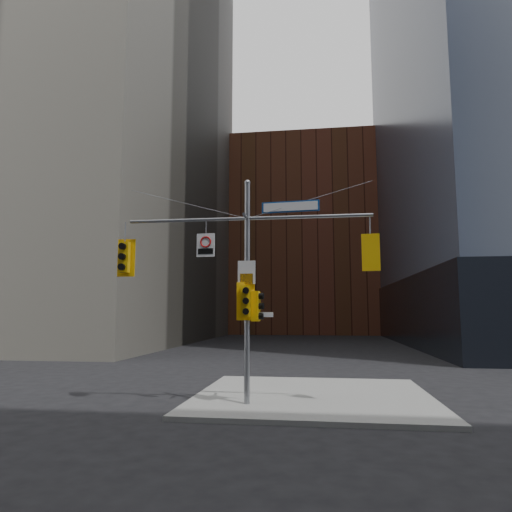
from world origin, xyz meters
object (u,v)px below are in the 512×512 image
(street_sign_blade, at_px, (290,207))
(traffic_light_pole_side, at_px, (257,306))
(regulatory_sign_arm, at_px, (206,244))
(traffic_light_pole_front, at_px, (246,301))
(traffic_light_west_arm, at_px, (124,257))
(traffic_light_east_arm, at_px, (371,253))
(signal_assembly, at_px, (247,267))

(street_sign_blade, bearing_deg, traffic_light_pole_side, -175.14)
(traffic_light_pole_side, distance_m, street_sign_blade, 3.37)
(street_sign_blade, distance_m, regulatory_sign_arm, 3.02)
(traffic_light_pole_front, xyz_separation_m, street_sign_blade, (1.41, 0.27, 3.03))
(traffic_light_west_arm, distance_m, traffic_light_pole_front, 4.44)
(traffic_light_west_arm, relative_size, traffic_light_pole_front, 1.07)
(traffic_light_east_arm, relative_size, traffic_light_pole_front, 0.96)
(signal_assembly, relative_size, traffic_light_west_arm, 6.26)
(traffic_light_pole_side, relative_size, traffic_light_pole_front, 0.79)
(regulatory_sign_arm, bearing_deg, traffic_light_pole_side, 5.60)
(signal_assembly, relative_size, street_sign_blade, 4.28)
(traffic_light_pole_front, distance_m, regulatory_sign_arm, 2.32)
(traffic_light_pole_front, bearing_deg, street_sign_blade, 0.70)
(traffic_light_pole_side, distance_m, traffic_light_pole_front, 0.45)
(traffic_light_pole_side, relative_size, regulatory_sign_arm, 1.23)
(traffic_light_west_arm, distance_m, street_sign_blade, 5.79)
(traffic_light_east_arm, bearing_deg, street_sign_blade, 5.47)
(signal_assembly, xyz_separation_m, traffic_light_west_arm, (-4.18, 0.01, 0.38))
(signal_assembly, bearing_deg, street_sign_blade, 0.14)
(traffic_light_west_arm, distance_m, traffic_light_pole_side, 4.79)
(traffic_light_west_arm, bearing_deg, traffic_light_east_arm, -1.71)
(signal_assembly, height_order, traffic_light_pole_side, signal_assembly)
(traffic_light_east_arm, xyz_separation_m, traffic_light_pole_front, (-3.89, -0.27, -1.48))
(traffic_light_east_arm, distance_m, traffic_light_pole_front, 4.17)
(traffic_light_pole_front, xyz_separation_m, regulatory_sign_arm, (-1.37, 0.25, 1.86))
(signal_assembly, bearing_deg, traffic_light_pole_front, -90.22)
(signal_assembly, xyz_separation_m, street_sign_blade, (1.41, 0.00, 1.93))
(traffic_light_west_arm, relative_size, traffic_light_pole_side, 1.35)
(traffic_light_pole_front, bearing_deg, traffic_light_east_arm, -6.24)
(traffic_light_pole_side, bearing_deg, signal_assembly, 97.75)
(signal_assembly, bearing_deg, traffic_light_west_arm, 179.82)
(traffic_light_west_arm, relative_size, traffic_light_east_arm, 1.11)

